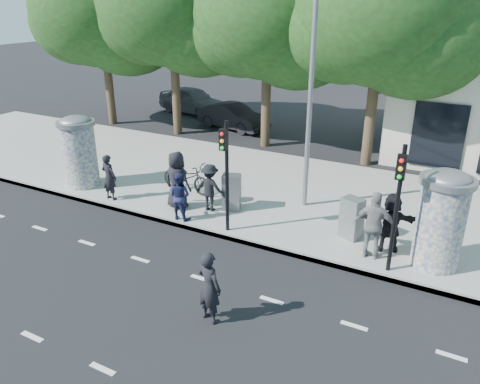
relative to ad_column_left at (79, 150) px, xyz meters
The scene contains 26 objects.
ground 8.63m from the ad_column_left, 32.01° to the right, with size 120.00×120.00×0.00m, color black.
sidewalk 7.94m from the ad_column_left, 22.62° to the left, with size 40.00×8.00×0.15m, color gray.
curb 7.41m from the ad_column_left, ahead, with size 40.00×0.10×0.16m, color slate.
lane_dash_near 9.95m from the ad_column_left, 42.94° to the right, with size 32.00×0.12×0.01m, color silver.
lane_dash_far 7.99m from the ad_column_left, 23.29° to the right, with size 32.00×0.12×0.01m, color silver.
ad_column_left is the anchor object (origin of this frame).
ad_column_right 12.40m from the ad_column_left, ahead, with size 1.36×1.36×2.65m.
traffic_pole_near 6.67m from the ad_column_left, ahead, with size 0.22×0.31×3.40m.
traffic_pole_far 11.44m from the ad_column_left, ahead, with size 0.22×0.31×3.40m.
street_lamp 8.90m from the ad_column_left, 14.94° to the left, with size 0.25×0.93×8.00m.
tree_far_left 10.92m from the ad_column_left, 125.94° to the left, with size 7.20×7.20×9.26m.
tree_mid_left 9.50m from the ad_column_left, 99.23° to the left, with size 7.20×7.20×9.57m.
tree_near_left 10.07m from the ad_column_left, 65.71° to the left, with size 6.80×6.80×8.97m.
tree_center 12.62m from the ad_column_left, 41.88° to the left, with size 7.00×7.00×9.30m.
ped_a 4.34m from the ad_column_left, ahead, with size 0.95×0.62×1.95m, color black.
ped_b 1.98m from the ad_column_left, 15.67° to the right, with size 0.59×0.39×1.63m, color black.
ped_c 4.95m from the ad_column_left, ahead, with size 0.76×0.59×1.56m, color #1C2048.
ped_d 5.43m from the ad_column_left, ahead, with size 1.03×0.59×1.60m, color black.
ped_e 10.85m from the ad_column_left, ahead, with size 1.12×0.64×1.91m, color gray.
ped_f 11.18m from the ad_column_left, ahead, with size 1.58×0.57×1.70m, color black.
man_road 9.39m from the ad_column_left, 28.01° to the right, with size 0.63×0.41×1.72m, color black.
bicycle 4.10m from the ad_column_left, 19.00° to the left, with size 2.11×0.74×1.11m, color black.
cabinet_left 6.08m from the ad_column_left, ahead, with size 0.59×0.43×1.23m, color #5C5D60.
cabinet_right 10.08m from the ad_column_left, ahead, with size 0.59×0.43×1.24m, color gray.
car_left 12.80m from the ad_column_left, 104.61° to the left, with size 4.68×1.88×1.59m, color #48494E.
car_mid 10.26m from the ad_column_left, 85.35° to the left, with size 4.14×1.44×1.36m, color black.
Camera 1 is at (5.71, -7.19, 6.75)m, focal length 35.00 mm.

